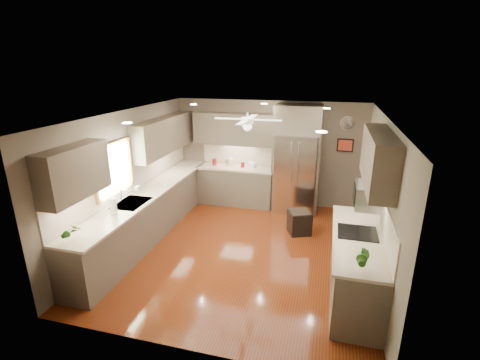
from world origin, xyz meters
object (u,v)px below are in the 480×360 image
at_px(canister_b, 227,163).
at_px(canister_d, 243,165).
at_px(soap_bottle, 138,188).
at_px(canister_c, 231,163).
at_px(stool, 299,222).
at_px(refrigerator, 296,161).
at_px(paper_towel, 113,206).
at_px(potted_plant_right, 363,258).
at_px(potted_plant_left, 71,231).
at_px(bowl, 252,166).
at_px(microwave, 369,196).
at_px(canister_a, 214,162).

height_order(canister_b, canister_d, canister_b).
relative_size(canister_d, soap_bottle, 0.72).
bearing_deg(canister_d, canister_c, 177.59).
height_order(canister_c, canister_d, canister_c).
bearing_deg(stool, canister_d, 140.82).
distance_m(refrigerator, paper_towel, 4.13).
xyz_separation_m(canister_b, stool, (1.92, -1.29, -0.77)).
bearing_deg(canister_b, canister_c, -20.56).
bearing_deg(potted_plant_right, stool, 110.20).
relative_size(potted_plant_left, bowl, 1.41).
bearing_deg(paper_towel, microwave, 6.72).
distance_m(potted_plant_left, bowl, 4.51).
height_order(soap_bottle, potted_plant_left, potted_plant_left).
height_order(canister_b, refrigerator, refrigerator).
bearing_deg(potted_plant_left, canister_c, 75.71).
bearing_deg(canister_d, paper_towel, -113.05).
height_order(canister_c, potted_plant_left, potted_plant_left).
bearing_deg(canister_b, paper_towel, -106.33).
height_order(canister_a, potted_plant_left, potted_plant_left).
bearing_deg(soap_bottle, microwave, -7.85).
relative_size(potted_plant_left, paper_towel, 1.16).
xyz_separation_m(canister_b, canister_c, (0.12, -0.04, 0.02)).
relative_size(canister_a, potted_plant_left, 0.51).
xyz_separation_m(canister_b, paper_towel, (-0.96, -3.26, 0.07)).
distance_m(canister_c, potted_plant_left, 4.33).
height_order(canister_b, bowl, canister_b).
bearing_deg(bowl, canister_c, -177.54).
height_order(canister_a, canister_c, canister_c).
xyz_separation_m(potted_plant_left, refrigerator, (2.63, 4.15, 0.08)).
height_order(canister_a, refrigerator, refrigerator).
relative_size(microwave, paper_towel, 1.93).
height_order(canister_b, microwave, microwave).
height_order(canister_c, potted_plant_right, potted_plant_right).
bearing_deg(microwave, canister_b, 137.05).
bearing_deg(paper_towel, canister_b, 73.67).
distance_m(soap_bottle, stool, 3.27).
distance_m(soap_bottle, potted_plant_right, 4.34).
relative_size(canister_a, canister_b, 1.16).
relative_size(canister_a, canister_d, 1.25).
bearing_deg(refrigerator, potted_plant_right, -72.48).
relative_size(canister_b, canister_d, 1.08).
height_order(potted_plant_left, refrigerator, refrigerator).
bearing_deg(stool, paper_towel, -145.48).
bearing_deg(bowl, potted_plant_left, -110.65).
xyz_separation_m(canister_a, canister_c, (0.41, 0.02, 0.01)).
relative_size(canister_c, potted_plant_right, 0.67).
bearing_deg(canister_c, bowl, 2.46).
bearing_deg(canister_a, stool, -28.80).
xyz_separation_m(canister_d, potted_plant_right, (2.48, -3.87, 0.09)).
xyz_separation_m(canister_b, refrigerator, (1.68, -0.09, 0.18)).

